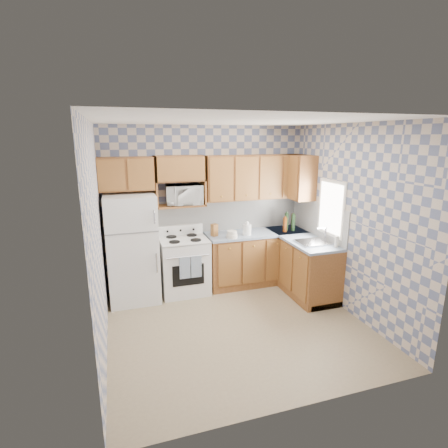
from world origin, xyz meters
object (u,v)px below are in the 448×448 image
(stove_body, at_px, (184,266))
(microwave, at_px, (184,194))
(electric_kettle, at_px, (247,230))
(refrigerator, at_px, (132,249))

(stove_body, distance_m, microwave, 1.17)
(stove_body, distance_m, electric_kettle, 1.20)
(microwave, xyz_separation_m, electric_kettle, (1.00, -0.28, -0.60))
(refrigerator, height_order, stove_body, refrigerator)
(microwave, distance_m, electric_kettle, 1.20)
(refrigerator, height_order, electric_kettle, refrigerator)
(refrigerator, bearing_deg, microwave, 13.26)
(refrigerator, relative_size, stove_body, 1.87)
(microwave, bearing_deg, electric_kettle, -11.54)
(stove_body, relative_size, electric_kettle, 4.94)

